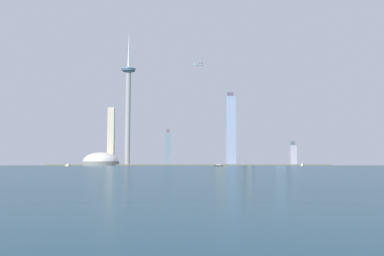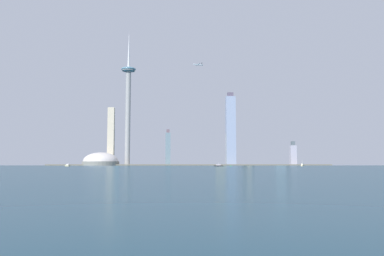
% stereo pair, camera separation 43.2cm
% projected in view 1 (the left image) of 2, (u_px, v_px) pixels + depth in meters
% --- Properties ---
extents(ground_plane, '(6000.00, 6000.00, 0.00)m').
position_uv_depth(ground_plane, '(220.00, 167.00, 550.57)').
color(ground_plane, '#173E50').
extents(waterfront_pier, '(691.57, 62.87, 2.75)m').
position_uv_depth(waterfront_pier, '(192.00, 165.00, 970.08)').
color(waterfront_pier, '#736D5B').
rests_on(waterfront_pier, ground).
extents(observation_tower, '(36.17, 36.17, 336.76)m').
position_uv_depth(observation_tower, '(128.00, 99.00, 969.05)').
color(observation_tower, '#989899').
rests_on(observation_tower, ground).
extents(stadium_dome, '(88.15, 88.15, 43.41)m').
position_uv_depth(stadium_dome, '(101.00, 162.00, 941.85)').
color(stadium_dome, gray).
rests_on(stadium_dome, ground).
extents(skyscraper_0, '(17.25, 27.56, 84.42)m').
position_uv_depth(skyscraper_0, '(247.00, 150.00, 1054.76)').
color(skyscraper_0, beige).
rests_on(skyscraper_0, ground).
extents(skyscraper_1, '(14.64, 25.50, 102.15)m').
position_uv_depth(skyscraper_1, '(290.00, 150.00, 1040.34)').
color(skyscraper_1, slate).
rests_on(skyscraper_1, ground).
extents(skyscraper_2, '(27.59, 13.72, 86.22)m').
position_uv_depth(skyscraper_2, '(221.00, 149.00, 1058.45)').
color(skyscraper_2, '#B8B48C').
rests_on(skyscraper_2, ground).
extents(skyscraper_3, '(20.33, 14.04, 61.03)m').
position_uv_depth(skyscraper_3, '(99.00, 156.00, 1013.40)').
color(skyscraper_3, '#A9BB9D').
rests_on(skyscraper_3, ground).
extents(skyscraper_4, '(17.15, 21.98, 105.36)m').
position_uv_depth(skyscraper_4, '(116.00, 146.00, 1060.20)').
color(skyscraper_4, '#7AA3BD').
rests_on(skyscraper_4, ground).
extents(skyscraper_5, '(24.12, 16.94, 184.54)m').
position_uv_depth(skyscraper_5, '(231.00, 130.00, 988.53)').
color(skyscraper_5, '#8C9DBE').
rests_on(skyscraper_5, ground).
extents(skyscraper_6, '(12.74, 20.31, 61.21)m').
position_uv_depth(skyscraper_6, '(251.00, 155.00, 1085.67)').
color(skyscraper_6, '#B1B29D').
rests_on(skyscraper_6, ground).
extents(skyscraper_7, '(26.35, 12.11, 120.21)m').
position_uv_depth(skyscraper_7, '(280.00, 144.00, 1076.10)').
color(skyscraper_7, '#9DB6C8').
rests_on(skyscraper_7, ground).
extents(skyscraper_8, '(16.03, 26.30, 145.05)m').
position_uv_depth(skyscraper_8, '(111.00, 136.00, 986.44)').
color(skyscraper_8, beige).
rests_on(skyscraper_8, ground).
extents(skyscraper_9, '(12.47, 12.99, 89.96)m').
position_uv_depth(skyscraper_9, '(168.00, 148.00, 979.92)').
color(skyscraper_9, slate).
rests_on(skyscraper_9, ground).
extents(skyscraper_10, '(15.56, 12.43, 60.99)m').
position_uv_depth(skyscraper_10, '(293.00, 155.00, 995.35)').
color(skyscraper_10, '#ADABC0').
rests_on(skyscraper_10, ground).
extents(boat_0, '(8.39, 10.40, 11.37)m').
position_uv_depth(boat_0, '(302.00, 165.00, 704.30)').
color(boat_0, beige).
rests_on(boat_0, ground).
extents(boat_1, '(15.44, 8.27, 6.98)m').
position_uv_depth(boat_1, '(219.00, 166.00, 636.89)').
color(boat_1, '#1E2229').
rests_on(boat_1, ground).
extents(boat_2, '(6.42, 17.88, 3.84)m').
position_uv_depth(boat_2, '(68.00, 165.00, 653.58)').
color(boat_2, beige).
rests_on(boat_2, ground).
extents(channel_buoy_0, '(1.61, 1.61, 2.24)m').
position_uv_depth(channel_buoy_0, '(231.00, 166.00, 619.42)').
color(channel_buoy_0, green).
rests_on(channel_buoy_0, ground).
extents(airplane, '(24.40, 23.76, 7.57)m').
position_uv_depth(airplane, '(198.00, 65.00, 966.48)').
color(airplane, silver).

